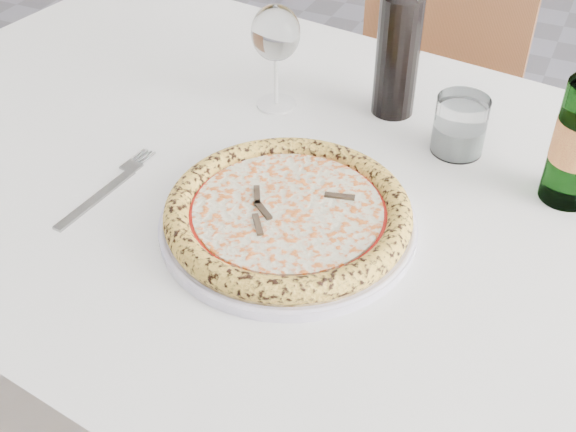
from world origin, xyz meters
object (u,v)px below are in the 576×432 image
wine_glass (276,36)px  tumbler (459,129)px  chair_far (429,83)px  wine_bottle (399,44)px  plate (288,223)px  dining_table (316,229)px  pizza (288,212)px

wine_glass → tumbler: (0.30, -0.01, -0.09)m
chair_far → wine_bottle: size_ratio=3.35×
tumbler → plate: bearing=-119.3°
chair_far → dining_table: bearing=-87.6°
dining_table → pizza: 0.15m
chair_far → plate: size_ratio=2.76×
wine_bottle → tumbler: bearing=-28.7°
dining_table → pizza: (-0.00, -0.10, 0.11)m
dining_table → tumbler: bearing=48.4°
chair_far → pizza: chair_far is taller
wine_bottle → pizza: bearing=-94.8°
chair_far → wine_glass: 0.69m
dining_table → wine_glass: (-0.15, 0.18, 0.20)m
wine_glass → wine_bottle: bearing=19.4°
pizza → tumbler: 0.31m
pizza → plate: bearing=-19.4°
tumbler → wine_bottle: size_ratio=0.31×
chair_far → wine_bottle: wine_bottle is taller
chair_far → wine_glass: size_ratio=5.41×
wine_glass → tumbler: size_ratio=1.97×
dining_table → wine_glass: size_ratio=9.85×
chair_far → pizza: size_ratio=2.90×
plate → tumbler: size_ratio=3.86×
dining_table → chair_far: bearing=92.4°
plate → pizza: bearing=160.6°
wine_bottle → plate: bearing=-94.8°
plate → chair_far: bearing=92.1°
dining_table → plate: size_ratio=5.04×
pizza → wine_glass: wine_glass is taller
wine_glass → dining_table: bearing=-49.8°
plate → wine_bottle: wine_bottle is taller
pizza → wine_glass: size_ratio=1.87×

